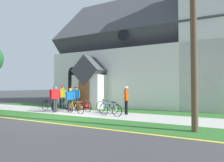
% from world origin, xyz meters
% --- Properties ---
extents(ground, '(140.00, 140.00, 0.00)m').
position_xyz_m(ground, '(0.00, 4.00, 0.00)').
color(ground, '#3D3D3F').
extents(sidewalk_slab, '(32.00, 2.61, 0.01)m').
position_xyz_m(sidewalk_slab, '(1.45, 1.86, 0.01)').
color(sidewalk_slab, '#B7B5AD').
rests_on(sidewalk_slab, ground).
extents(grass_verge, '(32.00, 1.95, 0.01)m').
position_xyz_m(grass_verge, '(1.45, -0.42, 0.00)').
color(grass_verge, '#2D6628').
rests_on(grass_verge, ground).
extents(church_lawn, '(24.00, 2.12, 0.01)m').
position_xyz_m(church_lawn, '(1.45, 4.23, 0.00)').
color(church_lawn, '#2D6628').
rests_on(church_lawn, ground).
extents(curb_paint_stripe, '(28.00, 0.16, 0.01)m').
position_xyz_m(curb_paint_stripe, '(1.45, -1.54, 0.00)').
color(curb_paint_stripe, yellow).
rests_on(curb_paint_stripe, ground).
extents(church_building, '(14.77, 11.82, 12.79)m').
position_xyz_m(church_building, '(1.85, 9.98, 4.53)').
color(church_building, silver).
rests_on(church_building, ground).
extents(church_sign, '(2.19, 0.20, 1.70)m').
position_xyz_m(church_sign, '(-1.53, 4.04, 1.14)').
color(church_sign, '#474C56').
rests_on(church_sign, ground).
extents(flower_bed, '(2.20, 2.20, 0.34)m').
position_xyz_m(flower_bed, '(-1.52, 3.67, 0.08)').
color(flower_bed, '#382319').
rests_on(flower_bed, ground).
extents(bicycle_blue, '(1.71, 0.52, 0.80)m').
position_xyz_m(bicycle_blue, '(-0.36, 2.43, 0.37)').
color(bicycle_blue, black).
rests_on(bicycle_blue, ground).
extents(bicycle_silver, '(1.73, 0.26, 0.79)m').
position_xyz_m(bicycle_silver, '(-2.40, 1.47, 0.36)').
color(bicycle_silver, black).
rests_on(bicycle_silver, ground).
extents(bicycle_red, '(1.73, 0.51, 0.80)m').
position_xyz_m(bicycle_red, '(-0.28, 1.49, 0.37)').
color(bicycle_red, black).
rests_on(bicycle_red, ground).
extents(bicycle_orange, '(1.78, 0.37, 0.86)m').
position_xyz_m(bicycle_orange, '(1.45, 2.58, 0.39)').
color(bicycle_orange, black).
rests_on(bicycle_orange, ground).
extents(bicycle_green, '(1.68, 0.40, 0.80)m').
position_xyz_m(bicycle_green, '(-1.77, 2.52, 0.37)').
color(bicycle_green, black).
rests_on(bicycle_green, ground).
extents(bicycle_white, '(1.68, 0.48, 0.81)m').
position_xyz_m(bicycle_white, '(2.19, 1.56, 0.37)').
color(bicycle_white, black).
rests_on(bicycle_white, ground).
extents(cyclist_in_yellow_jersey, '(0.51, 0.53, 1.76)m').
position_xyz_m(cyclist_in_yellow_jersey, '(-1.66, 1.19, 1.04)').
color(cyclist_in_yellow_jersey, '#2D2D33').
rests_on(cyclist_in_yellow_jersey, ground).
extents(cyclist_in_orange_jersey, '(0.67, 0.29, 1.69)m').
position_xyz_m(cyclist_in_orange_jersey, '(-2.59, 2.13, 0.99)').
color(cyclist_in_orange_jersey, black).
rests_on(cyclist_in_orange_jersey, ground).
extents(cyclist_in_green_jersey, '(0.66, 0.32, 1.68)m').
position_xyz_m(cyclist_in_green_jersey, '(-1.39, 3.01, 0.98)').
color(cyclist_in_green_jersey, '#2D2D33').
rests_on(cyclist_in_green_jersey, ground).
extents(cyclist_in_white_jersey, '(0.42, 0.65, 1.70)m').
position_xyz_m(cyclist_in_white_jersey, '(2.82, 2.45, 1.00)').
color(cyclist_in_white_jersey, black).
rests_on(cyclist_in_white_jersey, ground).
extents(cyclist_in_red_jersey, '(0.60, 0.48, 1.72)m').
position_xyz_m(cyclist_in_red_jersey, '(-2.70, 3.04, 1.02)').
color(cyclist_in_red_jersey, '#191E38').
rests_on(cyclist_in_red_jersey, ground).
extents(cyclist_in_blue_jersey, '(0.59, 0.41, 1.57)m').
position_xyz_m(cyclist_in_blue_jersey, '(-1.08, 2.01, 0.91)').
color(cyclist_in_blue_jersey, '#2D2D33').
rests_on(cyclist_in_blue_jersey, ground).
extents(utility_pole, '(3.12, 0.28, 9.03)m').
position_xyz_m(utility_pole, '(6.64, -0.43, 5.00)').
color(utility_pole, brown).
rests_on(utility_pole, ground).
extents(distant_hill, '(71.91, 39.72, 21.30)m').
position_xyz_m(distant_hill, '(5.30, 71.29, 0.00)').
color(distant_hill, '#847A5B').
rests_on(distant_hill, ground).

